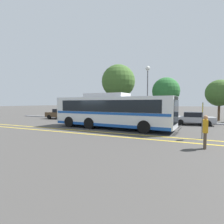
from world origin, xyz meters
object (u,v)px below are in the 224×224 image
at_px(transit_bus, 112,111).
at_px(parked_car_3, 193,118).
at_px(street_lamp, 148,80).
at_px(parked_car_1, 92,115).
at_px(tree_0, 166,91).
at_px(parked_car_2, 135,117).
at_px(pedestrian_0, 205,130).
at_px(tree_2, 219,93).
at_px(parked_car_0, 60,114).
at_px(tree_1, 118,81).
at_px(bus_stop_sign, 203,116).

relative_size(transit_bus, parked_car_3, 2.79).
height_order(parked_car_3, street_lamp, street_lamp).
distance_m(parked_car_1, tree_0, 10.70).
relative_size(parked_car_2, pedestrian_0, 2.34).
distance_m(street_lamp, tree_2, 9.34).
height_order(parked_car_1, tree_0, tree_0).
height_order(parked_car_2, street_lamp, street_lamp).
distance_m(parked_car_0, parked_car_2, 11.14).
bearing_deg(parked_car_0, parked_car_1, -94.39).
bearing_deg(pedestrian_0, tree_1, -145.04).
height_order(parked_car_3, tree_2, tree_2).
bearing_deg(tree_2, street_lamp, -156.65).
relative_size(parked_car_3, tree_1, 0.50).
bearing_deg(pedestrian_0, bus_stop_sign, 179.18).
bearing_deg(parked_car_0, parked_car_2, -92.79).
height_order(pedestrian_0, tree_1, tree_1).
distance_m(bus_stop_sign, tree_0, 13.55).
height_order(parked_car_1, tree_1, tree_1).
distance_m(transit_bus, parked_car_2, 5.85).
bearing_deg(bus_stop_sign, tree_2, 172.99).
relative_size(tree_0, tree_1, 0.71).
xyz_separation_m(tree_1, tree_2, (13.63, 0.80, -2.05)).
height_order(parked_car_0, parked_car_3, parked_car_0).
distance_m(transit_bus, bus_stop_sign, 7.42).
relative_size(bus_stop_sign, tree_0, 0.40).
relative_size(parked_car_1, tree_2, 0.92).
distance_m(parked_car_3, tree_0, 6.91).
xyz_separation_m(transit_bus, bus_stop_sign, (7.19, -1.85, -0.14)).
distance_m(parked_car_1, parked_car_3, 12.09).
bearing_deg(transit_bus, parked_car_0, -113.41).
distance_m(parked_car_3, bus_stop_sign, 7.78).
height_order(parked_car_2, pedestrian_0, pedestrian_0).
height_order(parked_car_3, tree_1, tree_1).
bearing_deg(street_lamp, tree_2, 23.35).
bearing_deg(parked_car_3, bus_stop_sign, 0.58).
xyz_separation_m(parked_car_0, pedestrian_0, (17.84, -10.08, 0.23)).
bearing_deg(tree_2, transit_bus, -130.07).
bearing_deg(parked_car_2, tree_2, -55.57).
bearing_deg(tree_1, parked_car_3, -25.45).
distance_m(parked_car_2, street_lamp, 5.20).
bearing_deg(parked_car_0, bus_stop_sign, -116.35).
bearing_deg(parked_car_1, transit_bus, 47.98).
relative_size(parked_car_2, bus_stop_sign, 1.70).
xyz_separation_m(parked_car_1, tree_2, (15.17, 6.20, 2.87)).
height_order(transit_bus, tree_1, tree_1).
relative_size(parked_car_3, tree_2, 0.78).
relative_size(tree_0, tree_2, 1.10).
distance_m(parked_car_0, street_lamp, 13.14).
distance_m(parked_car_2, parked_car_3, 6.30).
relative_size(transit_bus, tree_2, 2.16).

